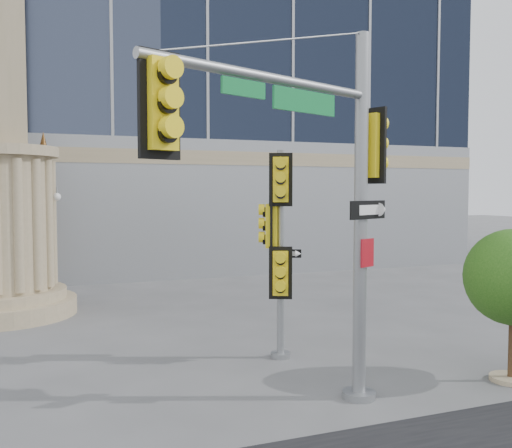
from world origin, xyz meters
name	(u,v)px	position (x,y,z in m)	size (l,w,h in m)	color
ground	(313,386)	(0.00, 0.00, 0.00)	(120.00, 120.00, 0.00)	#545456
main_signal_pole	(318,174)	(-0.61, -1.33, 4.07)	(4.83, 2.32, 6.57)	slate
secondary_signal_pole	(278,237)	(0.08, 1.89, 2.75)	(0.79, 0.79, 4.69)	slate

